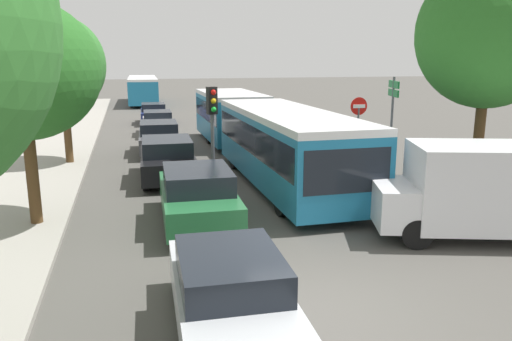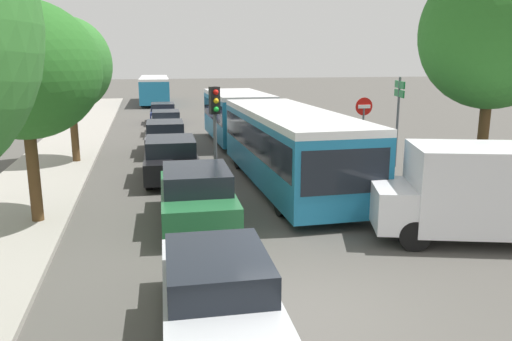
{
  "view_description": "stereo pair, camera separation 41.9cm",
  "coord_description": "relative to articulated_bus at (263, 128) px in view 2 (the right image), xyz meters",
  "views": [
    {
      "loc": [
        -3.23,
        -7.38,
        4.34
      ],
      "look_at": [
        0.2,
        6.02,
        1.2
      ],
      "focal_mm": 35.0,
      "sensor_mm": 36.0,
      "label": 1
    },
    {
      "loc": [
        -2.82,
        -7.47,
        4.34
      ],
      "look_at": [
        0.2,
        6.02,
        1.2
      ],
      "focal_mm": 35.0,
      "sensor_mm": 36.0,
      "label": 2
    }
  ],
  "objects": [
    {
      "name": "kerb_strip_left",
      "position": [
        -8.46,
        8.83,
        -1.43
      ],
      "size": [
        3.2,
        52.39,
        0.14
      ],
      "primitive_type": "cube",
      "color": "#9E998E",
      "rests_on": "ground"
    },
    {
      "name": "city_bus_rear",
      "position": [
        -3.66,
        30.02,
        -0.05
      ],
      "size": [
        2.9,
        11.74,
        2.51
      ],
      "rotation": [
        0.0,
        0.0,
        1.54
      ],
      "color": "teal",
      "rests_on": "ground"
    },
    {
      "name": "queued_car_white",
      "position": [
        -3.53,
        9.28,
        -0.81
      ],
      "size": [
        1.8,
        3.98,
        1.37
      ],
      "rotation": [
        0.0,
        0.0,
        1.54
      ],
      "color": "white",
      "rests_on": "ground"
    },
    {
      "name": "ground_plane",
      "position": [
        -1.9,
        -12.37,
        -1.5
      ],
      "size": [
        200.0,
        200.0,
        0.0
      ],
      "primitive_type": "plane",
      "color": "#4F4C47"
    },
    {
      "name": "queued_car_green",
      "position": [
        -3.48,
        -7.04,
        -0.74
      ],
      "size": [
        1.99,
        4.42,
        1.51
      ],
      "rotation": [
        0.0,
        0.0,
        1.54
      ],
      "color": "#236638",
      "rests_on": "ground"
    },
    {
      "name": "tree_left_far",
      "position": [
        -7.58,
        1.63,
        2.55
      ],
      "size": [
        3.38,
        3.38,
        5.94
      ],
      "color": "#51381E",
      "rests_on": "ground"
    },
    {
      "name": "queued_car_black",
      "position": [
        -3.87,
        -1.9,
        -0.73
      ],
      "size": [
        2.0,
        4.44,
        1.52
      ],
      "rotation": [
        0.0,
        0.0,
        1.54
      ],
      "color": "black",
      "rests_on": "ground"
    },
    {
      "name": "white_van",
      "position": [
        3.19,
        -9.84,
        -0.26
      ],
      "size": [
        5.35,
        3.34,
        2.31
      ],
      "rotation": [
        0.0,
        0.0,
        2.84
      ],
      "color": "silver",
      "rests_on": "ground"
    },
    {
      "name": "direction_sign_post",
      "position": [
        5.13,
        -1.71,
        1.05
      ],
      "size": [
        0.41,
        1.37,
        3.6
      ],
      "rotation": [
        0.0,
        0.0,
        2.89
      ],
      "color": "#56595E",
      "rests_on": "ground"
    },
    {
      "name": "traffic_light",
      "position": [
        -2.44,
        -3.35,
        0.99
      ],
      "size": [
        0.36,
        0.39,
        3.4
      ],
      "rotation": [
        0.0,
        0.0,
        -1.36
      ],
      "color": "#56595E",
      "rests_on": "ground"
    },
    {
      "name": "queued_car_navy",
      "position": [
        -3.5,
        14.44,
        -0.82
      ],
      "size": [
        1.79,
        3.96,
        1.36
      ],
      "rotation": [
        0.0,
        0.0,
        1.54
      ],
      "color": "navy",
      "rests_on": "ground"
    },
    {
      "name": "tree_left_mid",
      "position": [
        -7.56,
        -6.34,
        2.45
      ],
      "size": [
        3.8,
        3.8,
        5.78
      ],
      "color": "#51381E",
      "rests_on": "ground"
    },
    {
      "name": "no_entry_sign",
      "position": [
        3.67,
        -1.68,
        0.37
      ],
      "size": [
        0.7,
        0.08,
        2.82
      ],
      "rotation": [
        0.0,
        0.0,
        -1.57
      ],
      "color": "#56595E",
      "rests_on": "ground"
    },
    {
      "name": "tree_right_near",
      "position": [
        5.14,
        -6.91,
        3.5
      ],
      "size": [
        4.16,
        4.16,
        7.19
      ],
      "color": "#51381E",
      "rests_on": "ground"
    },
    {
      "name": "articulated_bus",
      "position": [
        0.0,
        0.0,
        0.0
      ],
      "size": [
        2.72,
        17.56,
        2.61
      ],
      "rotation": [
        0.0,
        0.0,
        -1.57
      ],
      "color": "teal",
      "rests_on": "ground"
    },
    {
      "name": "queued_car_graphite",
      "position": [
        -3.83,
        3.46,
        -0.76
      ],
      "size": [
        1.93,
        4.28,
        1.47
      ],
      "rotation": [
        0.0,
        0.0,
        1.54
      ],
      "color": "#47474C",
      "rests_on": "ground"
    },
    {
      "name": "queued_car_silver",
      "position": [
        -3.74,
        -12.59,
        -0.8
      ],
      "size": [
        1.83,
        4.05,
        1.39
      ],
      "rotation": [
        0.0,
        0.0,
        1.54
      ],
      "color": "#B7BABF",
      "rests_on": "ground"
    }
  ]
}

